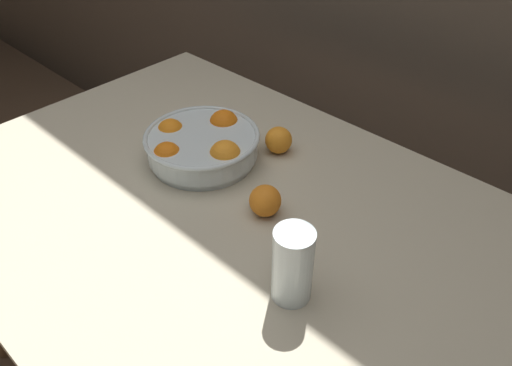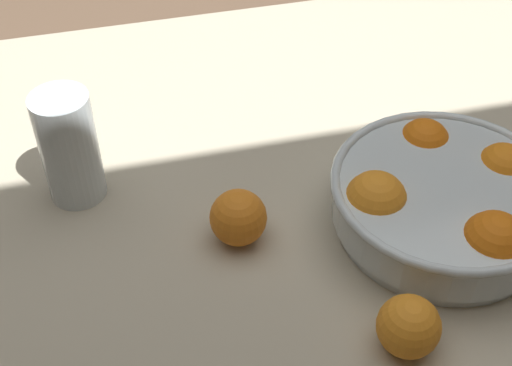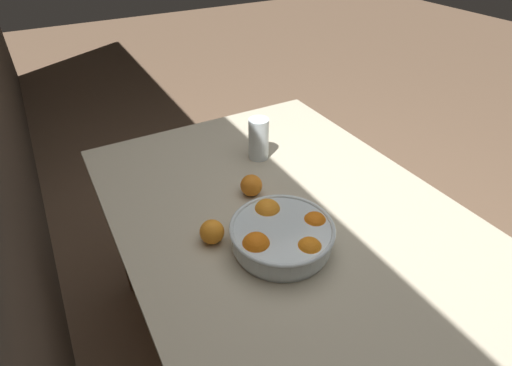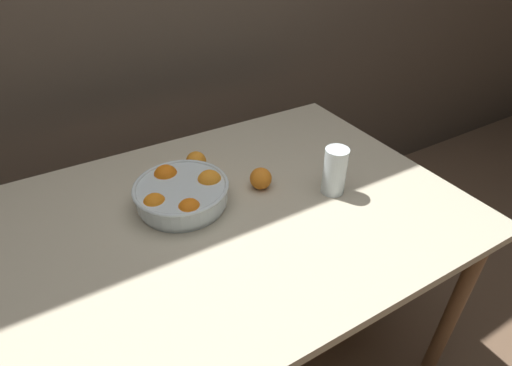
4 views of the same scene
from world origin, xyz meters
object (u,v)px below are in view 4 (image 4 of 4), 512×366
Objects in this scene: fruit_bowl at (182,193)px; orange_loose_front at (196,161)px; juice_glass at (334,173)px; orange_loose_near_bowl at (261,178)px.

fruit_bowl is 4.14× the size of orange_loose_front.
juice_glass is (0.44, -0.18, 0.02)m from fruit_bowl.
juice_glass is at bearing -35.28° from orange_loose_near_bowl.
fruit_bowl is 0.47m from juice_glass.
orange_loose_near_bowl is (0.25, -0.04, -0.01)m from fruit_bowl.
orange_loose_front is at bearing 124.63° from orange_loose_near_bowl.
orange_loose_near_bowl is 1.02× the size of orange_loose_front.
orange_loose_front is at bearing 54.18° from fruit_bowl.
juice_glass reaches higher than orange_loose_front.
orange_loose_near_bowl is at bearing -9.56° from fruit_bowl.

